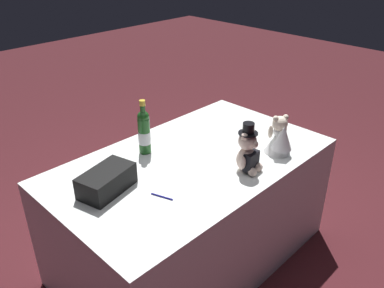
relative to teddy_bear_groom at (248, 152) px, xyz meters
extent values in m
plane|color=#47191E|center=(-0.13, 0.30, -0.85)|extent=(12.00, 12.00, 0.00)
cube|color=white|center=(-0.13, 0.30, -0.48)|extent=(1.63, 0.96, 0.73)
ellipsoid|color=beige|center=(0.00, 0.01, -0.04)|extent=(0.12, 0.10, 0.14)
cube|color=black|center=(0.00, -0.02, -0.04)|extent=(0.10, 0.06, 0.10)
sphere|color=beige|center=(0.00, 0.01, 0.07)|extent=(0.10, 0.10, 0.10)
sphere|color=beige|center=(0.00, -0.03, 0.06)|extent=(0.04, 0.04, 0.04)
sphere|color=beige|center=(-0.04, 0.00, 0.11)|extent=(0.04, 0.04, 0.04)
sphere|color=beige|center=(0.03, 0.01, 0.11)|extent=(0.04, 0.04, 0.04)
ellipsoid|color=beige|center=(-0.06, -0.01, -0.03)|extent=(0.03, 0.03, 0.08)
ellipsoid|color=beige|center=(0.06, 0.00, -0.03)|extent=(0.03, 0.03, 0.08)
sphere|color=beige|center=(-0.03, -0.06, -0.09)|extent=(0.05, 0.05, 0.05)
sphere|color=beige|center=(0.04, -0.05, -0.09)|extent=(0.05, 0.05, 0.05)
cylinder|color=black|center=(0.00, 0.01, 0.11)|extent=(0.11, 0.11, 0.01)
cylinder|color=black|center=(0.00, 0.01, 0.14)|extent=(0.06, 0.06, 0.06)
cone|color=white|center=(0.29, 0.00, -0.04)|extent=(0.16, 0.16, 0.15)
ellipsoid|color=white|center=(0.29, 0.00, 0.02)|extent=(0.07, 0.06, 0.06)
sphere|color=beige|center=(0.29, 0.00, 0.07)|extent=(0.09, 0.09, 0.09)
sphere|color=beige|center=(0.31, 0.03, 0.07)|extent=(0.04, 0.04, 0.04)
sphere|color=beige|center=(0.32, -0.02, 0.11)|extent=(0.03, 0.03, 0.03)
sphere|color=beige|center=(0.26, 0.02, 0.11)|extent=(0.03, 0.03, 0.03)
ellipsoid|color=beige|center=(0.34, 0.00, 0.02)|extent=(0.03, 0.03, 0.08)
ellipsoid|color=beige|center=(0.26, 0.04, 0.02)|extent=(0.03, 0.03, 0.08)
cone|color=white|center=(0.27, -0.04, 0.01)|extent=(0.17, 0.18, 0.16)
cylinder|color=#1B521C|center=(-0.26, 0.56, 0.00)|extent=(0.07, 0.07, 0.22)
sphere|color=#1B521C|center=(-0.26, 0.56, 0.12)|extent=(0.07, 0.07, 0.07)
cylinder|color=#1B521C|center=(-0.26, 0.56, 0.17)|extent=(0.03, 0.03, 0.09)
cylinder|color=gold|center=(-0.26, 0.56, 0.20)|extent=(0.03, 0.03, 0.03)
cylinder|color=silver|center=(-0.26, 0.56, -0.01)|extent=(0.07, 0.07, 0.08)
cylinder|color=navy|center=(-0.50, 0.14, -0.11)|extent=(0.05, 0.12, 0.01)
cone|color=silver|center=(-0.52, 0.20, -0.11)|extent=(0.01, 0.01, 0.01)
cube|color=black|center=(-0.65, 0.38, -0.05)|extent=(0.32, 0.23, 0.12)
cube|color=#B7B7BF|center=(-0.67, 0.31, -0.05)|extent=(0.04, 0.02, 0.03)
camera|label=1|loc=(-1.54, -1.09, 1.05)|focal=37.22mm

